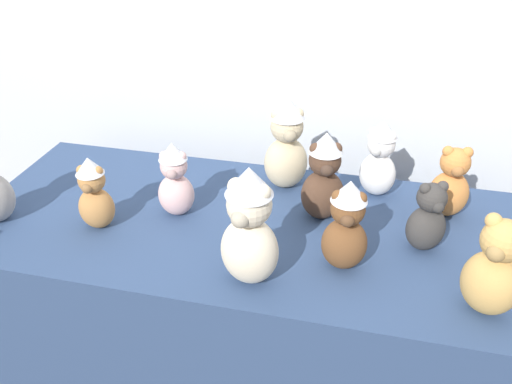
% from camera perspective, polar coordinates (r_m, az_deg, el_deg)
% --- Properties ---
extents(wall_back, '(7.00, 0.08, 2.60)m').
position_cam_1_polar(wall_back, '(2.06, 4.32, 19.06)').
color(wall_back, silver).
rests_on(wall_back, ground_plane).
extents(display_table, '(1.89, 0.79, 0.78)m').
position_cam_1_polar(display_table, '(1.94, -0.00, -12.90)').
color(display_table, navy).
rests_on(display_table, ground_plane).
extents(teddy_bear_cocoa, '(0.16, 0.15, 0.31)m').
position_cam_1_polar(teddy_bear_cocoa, '(1.65, 7.46, 1.58)').
color(teddy_bear_cocoa, '#4C3323').
rests_on(teddy_bear_cocoa, display_table).
extents(teddy_bear_blush, '(0.14, 0.12, 0.26)m').
position_cam_1_polar(teddy_bear_blush, '(1.69, -8.91, 1.26)').
color(teddy_bear_blush, beige).
rests_on(teddy_bear_blush, display_table).
extents(teddy_bear_honey, '(0.19, 0.18, 0.29)m').
position_cam_1_polar(teddy_bear_honey, '(1.43, 24.77, -7.81)').
color(teddy_bear_honey, tan).
rests_on(teddy_bear_honey, display_table).
extents(teddy_bear_ginger, '(0.14, 0.12, 0.25)m').
position_cam_1_polar(teddy_bear_ginger, '(1.78, 20.64, 0.82)').
color(teddy_bear_ginger, '#D17F3D').
rests_on(teddy_bear_ginger, display_table).
extents(teddy_bear_chestnut, '(0.14, 0.12, 0.29)m').
position_cam_1_polar(teddy_bear_chestnut, '(1.45, 9.88, -3.78)').
color(teddy_bear_chestnut, brown).
rests_on(teddy_bear_chestnut, display_table).
extents(teddy_bear_cream, '(0.19, 0.17, 0.36)m').
position_cam_1_polar(teddy_bear_cream, '(1.37, -0.74, -4.01)').
color(teddy_bear_cream, beige).
rests_on(teddy_bear_cream, display_table).
extents(teddy_bear_caramel, '(0.12, 0.11, 0.25)m').
position_cam_1_polar(teddy_bear_caramel, '(1.68, -17.40, -0.22)').
color(teddy_bear_caramel, '#B27A42').
rests_on(teddy_bear_caramel, display_table).
extents(teddy_bear_sand, '(0.19, 0.18, 0.34)m').
position_cam_1_polar(teddy_bear_sand, '(1.81, 3.37, 5.20)').
color(teddy_bear_sand, '#CCB78E').
rests_on(teddy_bear_sand, display_table).
extents(teddy_bear_snow, '(0.16, 0.15, 0.28)m').
position_cam_1_polar(teddy_bear_snow, '(1.82, 13.42, 3.53)').
color(teddy_bear_snow, white).
rests_on(teddy_bear_snow, display_table).
extents(teddy_bear_charcoal, '(0.15, 0.14, 0.23)m').
position_cam_1_polar(teddy_bear_charcoal, '(1.60, 18.38, -2.81)').
color(teddy_bear_charcoal, '#383533').
rests_on(teddy_bear_charcoal, display_table).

